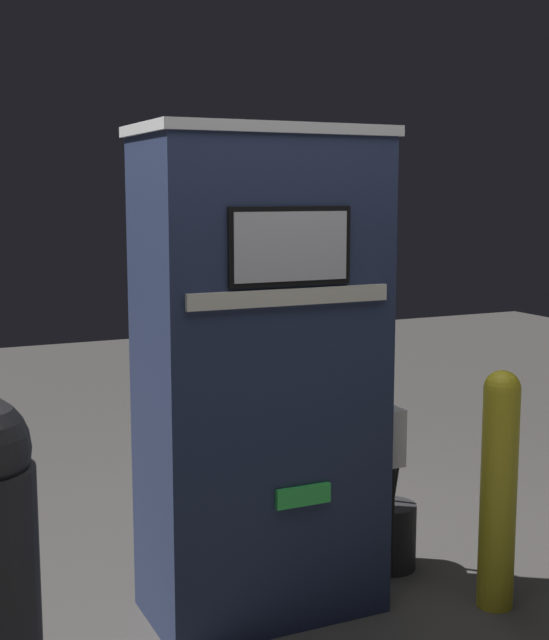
{
  "coord_description": "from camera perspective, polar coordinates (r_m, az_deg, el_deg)",
  "views": [
    {
      "loc": [
        -1.41,
        -2.87,
        1.68
      ],
      "look_at": [
        0.0,
        0.13,
        1.2
      ],
      "focal_mm": 50.0,
      "sensor_mm": 36.0,
      "label": 1
    }
  ],
  "objects": [
    {
      "name": "squeegee_bucket",
      "position": [
        4.15,
        7.36,
        -13.49
      ],
      "size": [
        0.24,
        0.24,
        0.65
      ],
      "color": "#262628",
      "rests_on": "ground_plane"
    },
    {
      "name": "ground_plane",
      "position": [
        3.61,
        0.93,
        -19.53
      ],
      "size": [
        14.0,
        14.0,
        0.0
      ],
      "primitive_type": "plane",
      "color": "#423F3D"
    },
    {
      "name": "gas_pump",
      "position": [
        3.5,
        -0.84,
        -3.58
      ],
      "size": [
        1.01,
        0.55,
        1.92
      ],
      "color": "#232D4C",
      "rests_on": "ground_plane"
    },
    {
      "name": "safety_bollard",
      "position": [
        3.74,
        14.16,
        -10.13
      ],
      "size": [
        0.15,
        0.15,
        0.98
      ],
      "color": "yellow",
      "rests_on": "ground_plane"
    }
  ]
}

